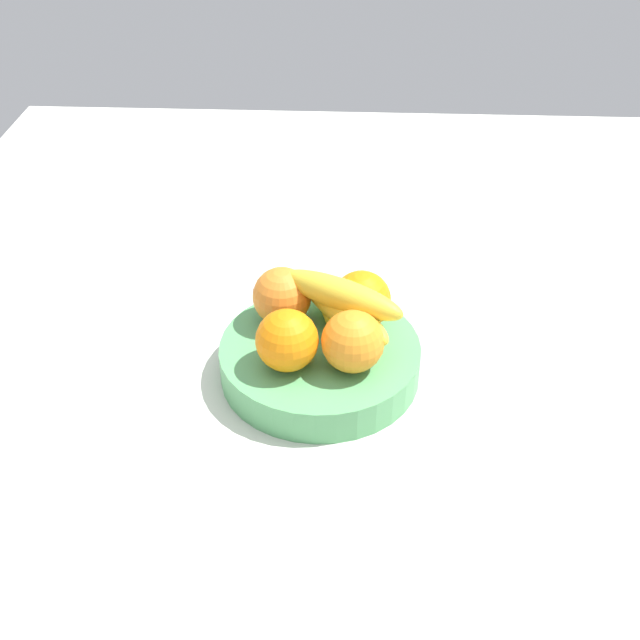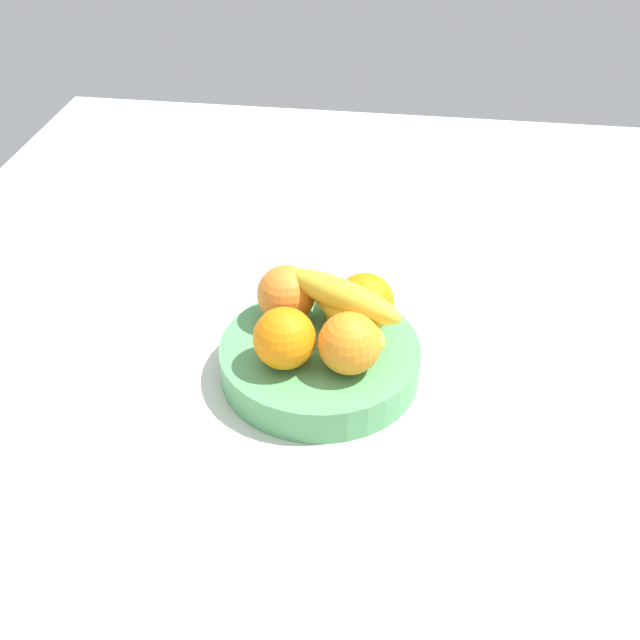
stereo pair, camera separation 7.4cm
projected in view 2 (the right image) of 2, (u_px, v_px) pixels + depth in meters
ground_plane at (331, 399)px, 101.18cm from camera, size 180.00×140.00×3.00cm
fruit_bowl at (320, 360)px, 101.42cm from camera, size 25.35×25.35×4.61cm
orange_front_left at (284, 338)px, 95.06cm from camera, size 7.59×7.59×7.59cm
orange_front_right at (350, 343)px, 94.30cm from camera, size 7.59×7.59×7.59cm
orange_center at (365, 302)px, 101.00cm from camera, size 7.59×7.59×7.59cm
orange_back_left at (286, 294)px, 102.42cm from camera, size 7.59×7.59×7.59cm
banana_bunch at (344, 309)px, 99.09cm from camera, size 17.34×16.82×8.40cm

